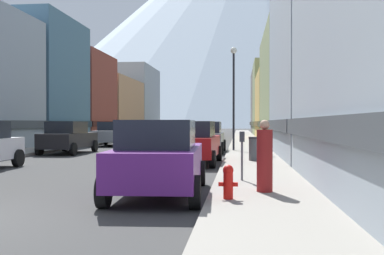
{
  "coord_description": "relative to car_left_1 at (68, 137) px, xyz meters",
  "views": [
    {
      "loc": [
        5.68,
        -6.77,
        1.72
      ],
      "look_at": [
        0.67,
        39.87,
        1.2
      ],
      "focal_mm": 41.37,
      "sensor_mm": 36.0,
      "label": 1
    }
  ],
  "objects": [
    {
      "name": "trash_bin_right",
      "position": [
        10.15,
        -5.21,
        -0.26
      ],
      "size": [
        0.59,
        0.59,
        0.98
      ],
      "color": "#4C5156",
      "rests_on": "sidewalk_right"
    },
    {
      "name": "sidewalk_right",
      "position": [
        10.05,
        18.07,
        -0.82
      ],
      "size": [
        2.5,
        100.0,
        0.15
      ],
      "primitive_type": "cube",
      "color": "gray",
      "rests_on": "ground"
    },
    {
      "name": "storefront_left_2",
      "position": [
        -8.09,
        10.09,
        3.93
      ],
      "size": [
        9.08,
        8.56,
        10.0
      ],
      "color": "slate",
      "rests_on": "ground"
    },
    {
      "name": "car_right_0",
      "position": [
        7.6,
        -13.45,
        0.0
      ],
      "size": [
        2.26,
        4.49,
        1.78
      ],
      "color": "#591E72",
      "rests_on": "ground"
    },
    {
      "name": "sidewalk_left",
      "position": [
        -2.45,
        18.07,
        -0.82
      ],
      "size": [
        2.5,
        100.0,
        0.15
      ],
      "primitive_type": "cube",
      "color": "gray",
      "rests_on": "ground"
    },
    {
      "name": "streetlamp_right",
      "position": [
        9.15,
        1.6,
        3.09
      ],
      "size": [
        0.36,
        0.36,
        5.86
      ],
      "color": "black",
      "rests_on": "sidewalk_right"
    },
    {
      "name": "car_right_2",
      "position": [
        7.6,
        1.77,
        0.0
      ],
      "size": [
        2.09,
        4.41,
        1.78
      ],
      "color": "slate",
      "rests_on": "ground"
    },
    {
      "name": "parking_meter_near",
      "position": [
        9.55,
        -11.62,
        0.11
      ],
      "size": [
        0.14,
        0.1,
        1.33
      ],
      "color": "#595960",
      "rests_on": "sidewalk_right"
    },
    {
      "name": "car_right_1",
      "position": [
        7.6,
        -5.47,
        0.0
      ],
      "size": [
        2.18,
        4.45,
        1.78
      ],
      "color": "#9E1111",
      "rests_on": "ground"
    },
    {
      "name": "storefront_left_3",
      "position": [
        -7.0,
        18.94,
        3.24
      ],
      "size": [
        6.9,
        8.45,
        8.58
      ],
      "color": "brown",
      "rests_on": "ground"
    },
    {
      "name": "storefront_right_1",
      "position": [
        14.96,
        -1.97,
        3.52
      ],
      "size": [
        7.62,
        11.33,
        9.16
      ],
      "color": "#99A5B2",
      "rests_on": "ground"
    },
    {
      "name": "mountain_backdrop",
      "position": [
        20.34,
        243.07,
        64.16
      ],
      "size": [
        283.04,
        283.04,
        130.11
      ],
      "primitive_type": "cone",
      "color": "silver",
      "rests_on": "ground"
    },
    {
      "name": "pedestrian_1",
      "position": [
        10.05,
        -13.55,
        0.0
      ],
      "size": [
        0.36,
        0.36,
        1.63
      ],
      "color": "maroon",
      "rests_on": "sidewalk_right"
    },
    {
      "name": "storefront_right_3",
      "position": [
        14.99,
        23.38,
        2.4
      ],
      "size": [
        7.68,
        11.88,
        6.86
      ],
      "color": "#D8B259",
      "rests_on": "ground"
    },
    {
      "name": "fire_hydrant_near",
      "position": [
        9.25,
        -14.61,
        -0.37
      ],
      "size": [
        0.4,
        0.22,
        0.7
      ],
      "color": "red",
      "rests_on": "sidewalk_right"
    },
    {
      "name": "car_left_2",
      "position": [
        0.0,
        8.34,
        0.0
      ],
      "size": [
        2.07,
        4.4,
        1.78
      ],
      "color": "slate",
      "rests_on": "ground"
    },
    {
      "name": "storefront_left_4",
      "position": [
        -7.52,
        30.2,
        2.56
      ],
      "size": [
        7.94,
        13.02,
        7.18
      ],
      "color": "tan",
      "rests_on": "ground"
    },
    {
      "name": "storefront_right_5",
      "position": [
        14.61,
        44.38,
        3.6
      ],
      "size": [
        6.92,
        9.93,
        9.32
      ],
      "color": "#66605B",
      "rests_on": "ground"
    },
    {
      "name": "car_driving_1",
      "position": [
        5.4,
        20.19,
        0.0
      ],
      "size": [
        2.06,
        4.4,
        1.78
      ],
      "color": "slate",
      "rests_on": "ground"
    },
    {
      "name": "storefront_left_5",
      "position": [
        -7.06,
        42.99,
        4.04
      ],
      "size": [
        7.02,
        12.13,
        10.23
      ],
      "color": "#99A5B2",
      "rests_on": "ground"
    },
    {
      "name": "car_driving_0",
      "position": [
        5.4,
        29.6,
        0.0
      ],
      "size": [
        2.06,
        4.4,
        1.78
      ],
      "color": "#591E72",
      "rests_on": "ground"
    },
    {
      "name": "storefront_right_2",
      "position": [
        15.19,
        10.42,
        3.21
      ],
      "size": [
        8.07,
        13.09,
        8.53
      ],
      "color": "#8C9966",
      "rests_on": "ground"
    },
    {
      "name": "car_left_1",
      "position": [
        0.0,
        0.0,
        0.0
      ],
      "size": [
        2.11,
        4.42,
        1.78
      ],
      "color": "black",
      "rests_on": "ground"
    },
    {
      "name": "storefront_right_4",
      "position": [
        16.07,
        34.29,
        3.69
      ],
      "size": [
        9.83,
        9.06,
        9.51
      ],
      "color": "#8C9966",
      "rests_on": "ground"
    },
    {
      "name": "pedestrian_2",
      "position": [
        -2.45,
        4.58,
        -0.05
      ],
      "size": [
        0.36,
        0.36,
        1.54
      ],
      "color": "brown",
      "rests_on": "sidewalk_left"
    }
  ]
}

